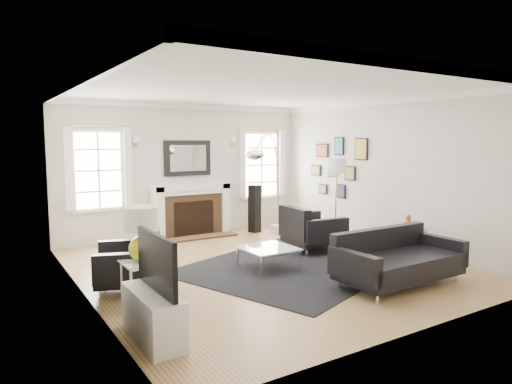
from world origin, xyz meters
TOP-DOWN VIEW (x-y plane):
  - floor at (0.00, 0.00)m, footprint 6.00×6.00m
  - back_wall at (0.00, 3.00)m, footprint 5.50×0.04m
  - front_wall at (0.00, -3.00)m, footprint 5.50×0.04m
  - left_wall at (-2.75, 0.00)m, footprint 0.04×6.00m
  - right_wall at (2.75, 0.00)m, footprint 0.04×6.00m
  - ceiling at (0.00, 0.00)m, footprint 5.50×6.00m
  - crown_molding at (0.00, 0.00)m, footprint 5.50×6.00m
  - fireplace at (0.00, 2.79)m, footprint 1.70×0.69m
  - mantel_mirror at (0.00, 2.95)m, footprint 1.05×0.07m
  - window_left at (-1.85, 2.95)m, footprint 1.24×0.15m
  - window_right at (1.85, 2.95)m, footprint 1.24×0.15m
  - gallery_wall at (2.72, 1.30)m, footprint 0.04×1.73m
  - tv_unit at (-2.44, -1.70)m, footprint 0.35×1.00m
  - area_rug at (0.40, -0.27)m, footprint 4.07×3.74m
  - sofa at (1.07, -1.76)m, footprint 1.91×0.89m
  - armchair_left at (-2.14, -0.02)m, footprint 1.09×1.15m
  - armchair_right at (1.29, 0.43)m, footprint 1.00×1.09m
  - coffee_table at (-0.04, -0.19)m, footprint 0.79×0.79m
  - side_table_left at (-2.20, -0.63)m, footprint 0.49×0.49m
  - nesting_table at (2.13, -1.08)m, footprint 0.53×0.45m
  - gourd_lamp at (-2.20, -0.63)m, footprint 0.42×0.42m
  - orange_vase at (2.13, -1.08)m, footprint 0.12×0.12m
  - arc_floor_lamp at (1.04, 1.43)m, footprint 1.57×1.46m
  - stick_floor_lamp at (1.87, 0.38)m, footprint 0.34×0.34m
  - speaker_tower at (1.35, 2.43)m, footprint 0.26×0.26m

SIDE VIEW (x-z plane):
  - floor at x=0.00m, z-range 0.00..0.00m
  - area_rug at x=0.40m, z-range 0.00..0.01m
  - coffee_table at x=-0.04m, z-range 0.14..0.49m
  - tv_unit at x=-2.44m, z-range -0.22..0.87m
  - sofa at x=1.07m, z-range 0.03..0.65m
  - armchair_left at x=-2.14m, z-range 0.04..0.67m
  - armchair_right at x=1.29m, z-range 0.04..0.72m
  - side_table_left at x=-2.20m, z-range 0.16..0.70m
  - nesting_table at x=2.13m, z-range 0.17..0.76m
  - speaker_tower at x=1.35m, z-range 0.00..1.05m
  - fireplace at x=0.00m, z-range -0.01..1.10m
  - orange_vase at x=2.13m, z-range 0.60..0.79m
  - gourd_lamp at x=-2.20m, z-range 0.59..1.27m
  - arc_floor_lamp at x=1.04m, z-range 0.09..2.32m
  - back_wall at x=0.00m, z-range 0.00..2.80m
  - front_wall at x=0.00m, z-range 0.00..2.80m
  - left_wall at x=-2.75m, z-range 0.00..2.80m
  - right_wall at x=2.75m, z-range 0.00..2.80m
  - window_left at x=-1.85m, z-range 0.65..2.27m
  - window_right at x=1.85m, z-range 0.65..2.27m
  - stick_floor_lamp at x=1.87m, z-range 0.62..2.31m
  - gallery_wall at x=2.72m, z-range 0.89..2.18m
  - mantel_mirror at x=0.00m, z-range 1.27..2.02m
  - crown_molding at x=0.00m, z-range 2.68..2.80m
  - ceiling at x=0.00m, z-range 2.79..2.81m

